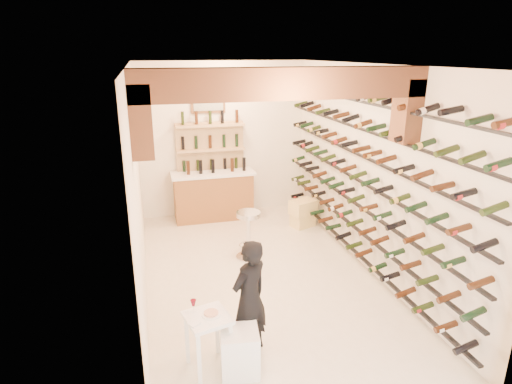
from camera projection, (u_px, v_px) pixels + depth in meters
ground at (261, 276)px, 6.77m from camera, size 6.00×6.00×0.00m
room_shell at (267, 138)px, 5.83m from camera, size 3.52×6.02×3.21m
wine_rack at (356, 175)px, 6.65m from camera, size 0.32×5.70×2.56m
back_counter at (213, 194)px, 8.96m from camera, size 1.70×0.62×1.29m
back_shelving at (211, 162)px, 8.98m from camera, size 1.40×0.31×2.73m
tasting_table at (208, 325)px, 4.66m from camera, size 0.55×0.55×0.80m
white_stool at (240, 351)px, 4.69m from camera, size 0.46×0.46×0.51m
person at (249, 298)px, 4.87m from camera, size 0.62×0.56×1.41m
chrome_barstool at (248, 232)px, 7.22m from camera, size 0.43×0.43×0.84m
crate_lower at (303, 220)px, 8.66m from camera, size 0.52×0.44×0.26m
crate_upper at (303, 207)px, 8.57m from camera, size 0.58×0.49×0.29m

